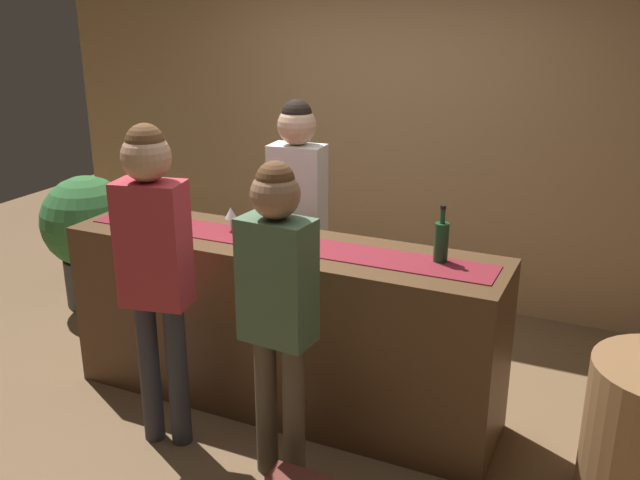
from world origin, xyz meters
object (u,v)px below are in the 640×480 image
at_px(bartender, 298,203).
at_px(potted_plant_tall, 89,232).
at_px(wine_glass_near_customer, 133,210).
at_px(wine_bottle_amber, 271,216).
at_px(wine_bottle_green, 441,241).
at_px(wine_glass_mid_counter, 231,214).
at_px(customer_browsing, 154,254).
at_px(customer_sipping, 277,294).

bearing_deg(bartender, potted_plant_tall, -6.82).
distance_m(wine_glass_near_customer, bartender, 1.01).
height_order(bartender, potted_plant_tall, bartender).
distance_m(wine_bottle_amber, wine_glass_near_customer, 0.84).
distance_m(wine_bottle_green, wine_glass_mid_counter, 1.24).
bearing_deg(potted_plant_tall, wine_glass_near_customer, -34.93).
xyz_separation_m(wine_glass_near_customer, potted_plant_tall, (-1.11, 0.77, -0.52)).
distance_m(customer_browsing, potted_plant_tall, 2.12).
relative_size(customer_sipping, potted_plant_tall, 1.58).
relative_size(wine_bottle_green, bartender, 0.18).
bearing_deg(potted_plant_tall, customer_sipping, -28.55).
bearing_deg(customer_browsing, customer_sipping, -11.97).
relative_size(wine_glass_near_customer, customer_sipping, 0.09).
bearing_deg(bartender, customer_sipping, 108.05).
height_order(wine_glass_near_customer, customer_sipping, customer_sipping).
distance_m(wine_glass_mid_counter, customer_browsing, 0.66).
height_order(wine_glass_near_customer, potted_plant_tall, wine_glass_near_customer).
bearing_deg(potted_plant_tall, bartender, -2.52).
height_order(wine_glass_mid_counter, potted_plant_tall, wine_glass_mid_counter).
bearing_deg(customer_browsing, bartender, 68.10).
height_order(wine_bottle_green, customer_browsing, customer_browsing).
bearing_deg(customer_sipping, customer_browsing, -175.83).
relative_size(wine_glass_near_customer, customer_browsing, 0.08).
distance_m(wine_glass_mid_counter, potted_plant_tall, 1.85).
bearing_deg(wine_glass_near_customer, customer_browsing, -43.24).
relative_size(wine_bottle_green, wine_glass_near_customer, 2.10).
distance_m(wine_glass_mid_counter, bartender, 0.55).
bearing_deg(wine_glass_mid_counter, wine_bottle_green, 0.82).
bearing_deg(wine_bottle_amber, wine_glass_near_customer, -166.13).
height_order(wine_glass_near_customer, customer_browsing, customer_browsing).
bearing_deg(customer_browsing, wine_glass_mid_counter, 74.52).
xyz_separation_m(wine_glass_mid_counter, customer_browsing, (-0.04, -0.66, -0.03)).
height_order(wine_bottle_green, customer_sipping, customer_sipping).
xyz_separation_m(customer_sipping, potted_plant_tall, (-2.33, 1.27, -0.40)).
relative_size(wine_glass_mid_counter, bartender, 0.08).
height_order(customer_sipping, potted_plant_tall, customer_sipping).
bearing_deg(wine_bottle_green, customer_browsing, -152.14).
bearing_deg(wine_glass_near_customer, customer_sipping, -22.00).
bearing_deg(customer_sipping, potted_plant_tall, 155.86).
bearing_deg(wine_glass_near_customer, wine_glass_mid_counter, 16.68).
relative_size(wine_glass_mid_counter, customer_sipping, 0.09).
distance_m(bartender, potted_plant_tall, 1.90).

